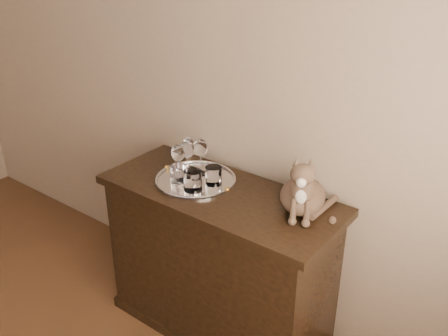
# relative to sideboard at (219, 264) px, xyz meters

# --- Properties ---
(wall_back) EXTENTS (4.00, 0.10, 2.70)m
(wall_back) POSITION_rel_sideboard_xyz_m (-0.60, 0.31, 0.93)
(wall_back) COLOR tan
(wall_back) RESTS_ON ground
(sideboard) EXTENTS (1.20, 0.50, 0.85)m
(sideboard) POSITION_rel_sideboard_xyz_m (0.00, 0.00, 0.00)
(sideboard) COLOR black
(sideboard) RESTS_ON ground
(tray) EXTENTS (0.40, 0.40, 0.01)m
(tray) POSITION_rel_sideboard_xyz_m (-0.16, 0.01, 0.43)
(tray) COLOR silver
(tray) RESTS_ON sideboard
(wine_glass_a) EXTENTS (0.07, 0.07, 0.17)m
(wine_glass_a) POSITION_rel_sideboard_xyz_m (-0.27, 0.09, 0.52)
(wine_glass_a) COLOR white
(wine_glass_a) RESTS_ON tray
(wine_glass_b) EXTENTS (0.07, 0.07, 0.19)m
(wine_glass_b) POSITION_rel_sideboard_xyz_m (-0.18, 0.08, 0.53)
(wine_glass_b) COLOR silver
(wine_glass_b) RESTS_ON tray
(wine_glass_c) EXTENTS (0.07, 0.07, 0.18)m
(wine_glass_c) POSITION_rel_sideboard_xyz_m (-0.23, -0.03, 0.52)
(wine_glass_c) COLOR white
(wine_glass_c) RESTS_ON tray
(wine_glass_d) EXTENTS (0.07, 0.07, 0.19)m
(wine_glass_d) POSITION_rel_sideboard_xyz_m (-0.22, 0.03, 0.53)
(wine_glass_d) COLOR silver
(wine_glass_d) RESTS_ON tray
(tumbler_a) EXTENTS (0.09, 0.09, 0.10)m
(tumbler_a) POSITION_rel_sideboard_xyz_m (-0.10, -0.07, 0.48)
(tumbler_a) COLOR silver
(tumbler_a) RESTS_ON tray
(tumbler_b) EXTENTS (0.09, 0.09, 0.10)m
(tumbler_b) POSITION_rel_sideboard_xyz_m (-0.19, -0.07, 0.48)
(tumbler_b) COLOR white
(tumbler_b) RESTS_ON tray
(tumbler_c) EXTENTS (0.08, 0.08, 0.09)m
(tumbler_c) POSITION_rel_sideboard_xyz_m (-0.06, 0.03, 0.48)
(tumbler_c) COLOR white
(tumbler_c) RESTS_ON tray
(cat) EXTENTS (0.39, 0.38, 0.31)m
(cat) POSITION_rel_sideboard_xyz_m (0.40, 0.08, 0.58)
(cat) COLOR brown
(cat) RESTS_ON sideboard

